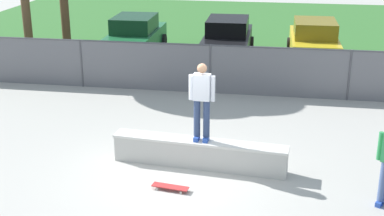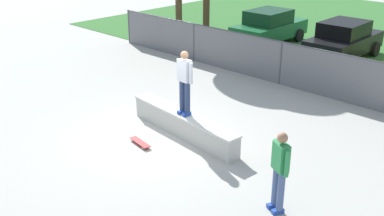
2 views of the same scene
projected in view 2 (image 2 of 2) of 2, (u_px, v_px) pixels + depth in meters
name	position (u px, v px, depth m)	size (l,w,h in m)	color
ground_plane	(155.00, 137.00, 12.95)	(80.00, 80.00, 0.00)	#ADAAA3
concrete_ledge	(183.00, 125.00, 12.93)	(4.12, 0.86, 0.66)	#B7B5AD
skateboarder	(185.00, 80.00, 12.39)	(0.60, 0.29, 1.82)	#2647A5
skateboard	(140.00, 142.00, 12.48)	(0.82, 0.32, 0.09)	red
chainlink_fence	(281.00, 61.00, 16.72)	(17.66, 0.07, 1.64)	#4C4C51
car_green	(269.00, 27.00, 22.26)	(2.08, 4.23, 1.66)	#1E6638
car_black	(344.00, 40.00, 19.86)	(2.08, 4.23, 1.66)	black
bystander	(280.00, 169.00, 9.32)	(0.54, 0.40, 1.82)	#2647A5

